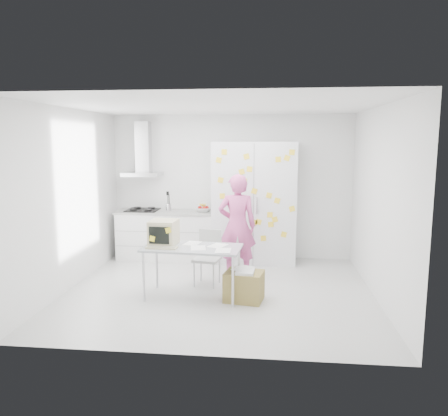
# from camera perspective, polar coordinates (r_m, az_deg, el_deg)

# --- Properties ---
(floor) EXTENTS (4.50, 4.00, 0.02)m
(floor) POSITION_cam_1_polar(r_m,az_deg,el_deg) (6.63, -0.65, -10.85)
(floor) COLOR silver
(floor) RESTS_ON ground
(walls) EXTENTS (4.52, 4.01, 2.70)m
(walls) POSITION_cam_1_polar(r_m,az_deg,el_deg) (7.02, 0.02, 1.67)
(walls) COLOR white
(walls) RESTS_ON ground
(ceiling) EXTENTS (4.50, 4.00, 0.02)m
(ceiling) POSITION_cam_1_polar(r_m,az_deg,el_deg) (6.27, -0.69, 13.19)
(ceiling) COLOR white
(ceiling) RESTS_ON walls
(counter_run) EXTENTS (1.84, 0.63, 1.28)m
(counter_run) POSITION_cam_1_polar(r_m,az_deg,el_deg) (8.32, -7.51, -3.42)
(counter_run) COLOR white
(counter_run) RESTS_ON ground
(range_hood) EXTENTS (0.70, 0.48, 1.01)m
(range_hood) POSITION_cam_1_polar(r_m,az_deg,el_deg) (8.39, -10.52, 6.85)
(range_hood) COLOR silver
(range_hood) RESTS_ON walls
(tall_cabinet) EXTENTS (1.50, 0.68, 2.20)m
(tall_cabinet) POSITION_cam_1_polar(r_m,az_deg,el_deg) (7.96, 3.97, 0.68)
(tall_cabinet) COLOR silver
(tall_cabinet) RESTS_ON ground
(person) EXTENTS (0.65, 0.45, 1.70)m
(person) POSITION_cam_1_polar(r_m,az_deg,el_deg) (7.11, 1.73, -2.34)
(person) COLOR #D35296
(person) RESTS_ON ground
(desk) EXTENTS (1.41, 0.78, 1.09)m
(desk) POSITION_cam_1_polar(r_m,az_deg,el_deg) (6.28, -6.57, -4.08)
(desk) COLOR #A9ADB4
(desk) RESTS_ON ground
(chair) EXTENTS (0.45, 0.45, 0.85)m
(chair) POSITION_cam_1_polar(r_m,az_deg,el_deg) (6.82, -2.06, -5.99)
(chair) COLOR #AEAEAC
(chair) RESTS_ON ground
(cardboard_box) EXTENTS (0.58, 0.49, 0.45)m
(cardboard_box) POSITION_cam_1_polar(r_m,az_deg,el_deg) (6.20, 2.63, -10.09)
(cardboard_box) COLOR olive
(cardboard_box) RESTS_ON ground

